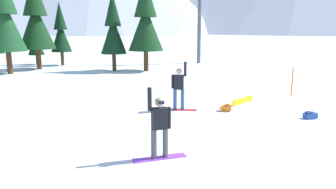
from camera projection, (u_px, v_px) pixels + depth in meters
The scene contains 14 objects.
ground_plane at pixel (251, 141), 9.91m from camera, with size 800.00×800.00×0.00m, color white.
snowboarder_foreground at pixel (160, 126), 8.41m from camera, with size 1.48×0.55×1.94m.
snowboarder_midground at pixel (179, 87), 13.44m from camera, with size 1.55×0.62×2.05m.
loose_snowboard_near_right at pixel (242, 100), 14.81m from camera, with size 1.46×1.23×0.26m.
backpack_blue at pixel (310, 115), 12.32m from camera, with size 0.55×0.38×0.28m.
backpack_orange at pixel (226, 108), 13.43m from camera, with size 0.55×0.43×0.30m.
trail_marker_pole at pixel (292, 82), 16.31m from camera, with size 0.06×0.06×1.44m, color orange.
pine_tree_twin at pixel (113, 28), 25.37m from camera, with size 2.05×2.05×6.20m.
pine_tree_leaning at pixel (35, 18), 26.12m from camera, with size 2.92×2.92×7.67m.
pine_tree_young at pixel (35, 41), 29.99m from camera, with size 1.50×1.50×4.08m.
pine_tree_broad at pixel (5, 17), 23.41m from camera, with size 2.78×2.78×7.73m.
pine_tree_slender at pixel (146, 20), 25.02m from camera, with size 2.76×2.76×7.41m.
pine_tree_short at pixel (61, 31), 29.03m from camera, with size 1.84×1.84×5.68m.
ski_lift_tower at pixel (200, 1), 30.37m from camera, with size 3.81×0.36×10.18m.
Camera 1 is at (-3.63, -9.05, 3.44)m, focal length 34.34 mm.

